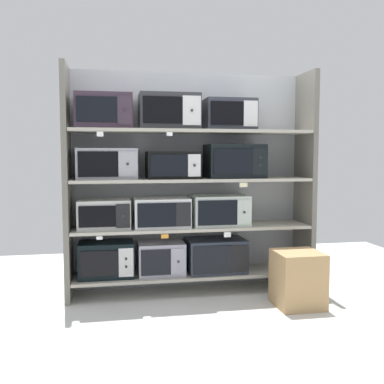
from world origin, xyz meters
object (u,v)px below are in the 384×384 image
Objects in this scene: microwave_5 at (219,210)px; microwave_10 at (169,112)px; microwave_3 at (104,214)px; microwave_7 at (172,165)px; microwave_2 at (216,255)px; microwave_1 at (161,258)px; microwave_9 at (104,112)px; microwave_6 at (107,164)px; microwave_8 at (234,161)px; microwave_11 at (229,115)px; microwave_0 at (106,259)px; microwave_4 at (161,212)px; shipping_carton at (298,279)px.

microwave_5 is 0.97× the size of microwave_10.
microwave_7 reaches higher than microwave_3.
microwave_2 is at bearing -0.02° from microwave_3.
microwave_2 is (0.56, -0.00, 0.01)m from microwave_1.
microwave_9 is at bearing 179.97° from microwave_1.
microwave_6 is 1.00× the size of microwave_8.
microwave_11 is at bearing -0.00° from microwave_3.
microwave_8 is at bearing -0.05° from microwave_11.
microwave_1 is 0.81× the size of microwave_5.
microwave_6 is (-1.07, 0.00, 0.93)m from microwave_2.
microwave_2 is 1.01m from microwave_7.
microwave_4 reaches higher than microwave_0.
microwave_1 is 0.90× the size of microwave_7.
shipping_carton is at bearing -27.18° from microwave_1.
microwave_0 is at bearing 179.98° from microwave_5.
microwave_0 is 1.05× the size of shipping_carton.
microwave_7 is at bearing -0.03° from microwave_9.
microwave_8 is 0.98× the size of microwave_10.
microwave_4 is at bearing -0.00° from microwave_6.
microwave_4 is 0.48m from microwave_7.
microwave_11 is at bearing 0.02° from microwave_1.
microwave_0 is 0.94× the size of microwave_5.
shipping_carton is at bearing -19.71° from microwave_6.
microwave_9 is (-0.02, 0.00, 0.49)m from microwave_6.
microwave_1 is at bearing -0.03° from microwave_9.
microwave_9 reaches higher than microwave_4.
microwave_2 is 1.41m from microwave_6.
microwave_2 is 1.02× the size of microwave_8.
microwave_3 is 0.98× the size of microwave_7.
microwave_8 is (0.15, 0.00, 0.49)m from microwave_5.
microwave_6 reaches higher than microwave_3.
microwave_11 is (0.69, 0.00, 1.41)m from microwave_1.
microwave_10 is at bearing 0.03° from microwave_6.
microwave_10 is (-0.51, 0.00, 0.97)m from microwave_5.
microwave_10 is at bearing 151.01° from shipping_carton.
microwave_4 is at bearing -0.72° from microwave_1.
microwave_3 is at bearing 180.00° from microwave_8.
microwave_11 reaches higher than microwave_1.
microwave_1 is at bearing 179.96° from microwave_7.
microwave_11 is at bearing -0.00° from microwave_0.
microwave_5 is 1.48m from microwave_9.
microwave_5 is at bearing 134.08° from shipping_carton.
microwave_1 is 1.57m from microwave_11.
microwave_9 is at bearing 179.97° from microwave_7.
microwave_6 is (0.04, -0.00, 0.48)m from microwave_3.
microwave_2 is at bearing -0.02° from microwave_0.
microwave_11 is (1.23, -0.00, 0.96)m from microwave_3.
microwave_8 reaches higher than microwave_0.
microwave_10 is 1.15× the size of shipping_carton.
microwave_11 is at bearing 128.86° from shipping_carton.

